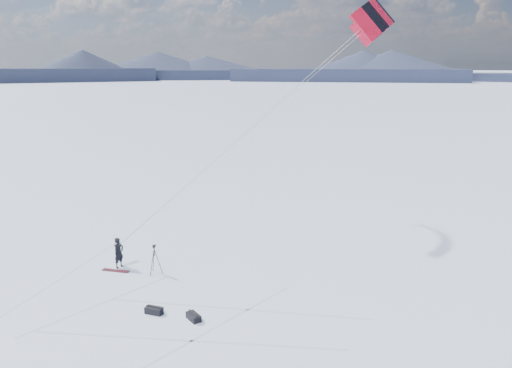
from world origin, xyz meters
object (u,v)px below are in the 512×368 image
at_px(gear_bag_a, 154,310).
at_px(gear_bag_b, 194,317).
at_px(snowkiter, 120,267).
at_px(snowboard, 116,271).
at_px(tripod, 155,255).

height_order(gear_bag_a, gear_bag_b, same).
bearing_deg(snowkiter, snowboard, -156.85).
bearing_deg(snowboard, tripod, 4.80).
height_order(snowboard, gear_bag_b, gear_bag_b).
xyz_separation_m(snowboard, tripod, (2.15, 0.55, 1.01)).
bearing_deg(snowkiter, tripod, -79.82).
bearing_deg(snowkiter, gear_bag_b, -108.55).
relative_size(snowboard, tripod, 0.95).
relative_size(snowboard, gear_bag_b, 1.81).
distance_m(snowboard, gear_bag_a, 5.55).
xyz_separation_m(snowboard, gear_bag_b, (6.49, -2.96, 0.13)).
xyz_separation_m(tripod, gear_bag_b, (4.34, -3.51, -0.88)).
xyz_separation_m(snowkiter, gear_bag_a, (4.70, -3.65, 0.15)).
bearing_deg(snowboard, snowkiter, 94.59).
bearing_deg(gear_bag_a, gear_bag_b, 1.82).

